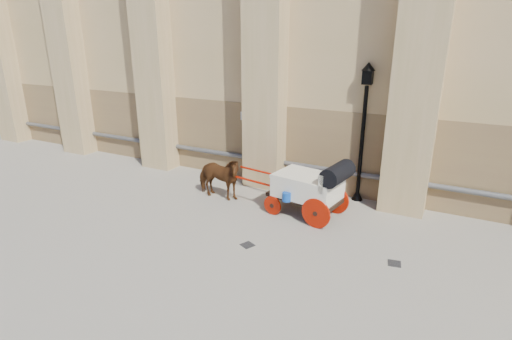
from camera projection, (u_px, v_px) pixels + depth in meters
The scene contains 6 objects.
ground at pixel (241, 229), 11.82m from camera, with size 90.00×90.00×0.00m, color gray.
horse at pixel (218, 177), 13.77m from camera, with size 1.85×0.84×1.56m, color #5D2E13.
carriage at pixel (312, 186), 12.37m from camera, with size 4.44×1.84×1.89m.
street_lamp at pixel (363, 130), 13.12m from camera, with size 0.44×0.44×4.65m.
drain_grate_near at pixel (247, 245), 10.93m from camera, with size 0.32×0.32×0.01m, color black.
drain_grate_far at pixel (394, 263), 10.05m from camera, with size 0.32×0.32×0.01m, color black.
Camera 1 is at (5.23, -9.23, 5.52)m, focal length 28.00 mm.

